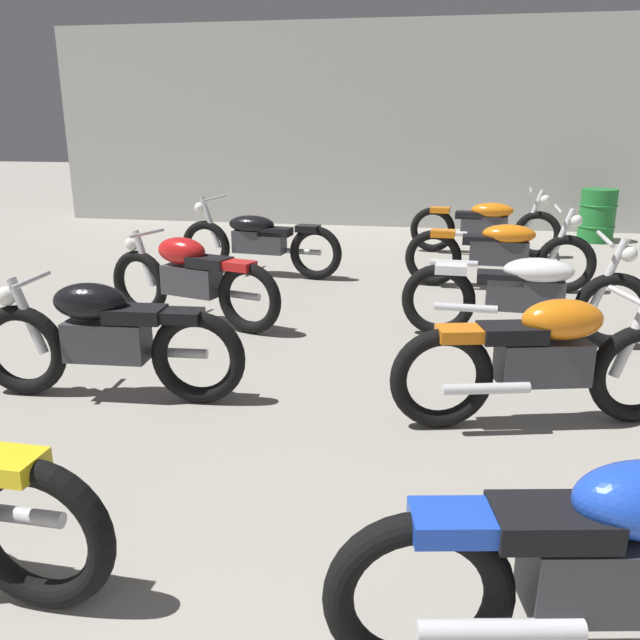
% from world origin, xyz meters
% --- Properties ---
extents(back_wall, '(13.01, 0.24, 3.60)m').
position_xyz_m(back_wall, '(0.00, 13.25, 1.80)').
color(back_wall, '#B2B2AD').
rests_on(back_wall, ground).
extents(motorcycle_left_row_2, '(1.97, 0.48, 0.88)m').
position_xyz_m(motorcycle_left_row_2, '(-1.46, 4.85, 0.46)').
color(motorcycle_left_row_2, black).
rests_on(motorcycle_left_row_2, ground).
extents(motorcycle_left_row_3, '(1.92, 0.71, 0.88)m').
position_xyz_m(motorcycle_left_row_3, '(-1.53, 6.67, 0.46)').
color(motorcycle_left_row_3, black).
rests_on(motorcycle_left_row_3, ground).
extents(motorcycle_left_row_4, '(2.17, 0.68, 0.97)m').
position_xyz_m(motorcycle_left_row_4, '(-1.44, 8.81, 0.45)').
color(motorcycle_left_row_4, black).
rests_on(motorcycle_left_row_4, ground).
extents(motorcycle_right_row_1, '(1.96, 0.63, 0.88)m').
position_xyz_m(motorcycle_right_row_1, '(1.45, 2.87, 0.46)').
color(motorcycle_right_row_1, black).
rests_on(motorcycle_right_row_1, ground).
extents(motorcycle_right_row_2, '(1.94, 0.68, 0.88)m').
position_xyz_m(motorcycle_right_row_2, '(1.51, 4.96, 0.46)').
color(motorcycle_right_row_2, black).
rests_on(motorcycle_right_row_2, ground).
extents(motorcycle_right_row_3, '(2.17, 0.68, 0.97)m').
position_xyz_m(motorcycle_right_row_3, '(1.59, 6.69, 0.45)').
color(motorcycle_right_row_3, black).
rests_on(motorcycle_right_row_3, ground).
extents(motorcycle_right_row_4, '(2.17, 0.68, 0.97)m').
position_xyz_m(motorcycle_right_row_4, '(1.51, 8.63, 0.45)').
color(motorcycle_right_row_4, black).
rests_on(motorcycle_right_row_4, ground).
extents(motorcycle_right_row_5, '(2.17, 0.68, 0.97)m').
position_xyz_m(motorcycle_right_row_5, '(1.47, 10.72, 0.45)').
color(motorcycle_right_row_5, black).
rests_on(motorcycle_right_row_5, ground).
extents(oil_drum, '(0.59, 0.59, 0.85)m').
position_xyz_m(oil_drum, '(3.33, 12.17, 0.43)').
color(oil_drum, '#1E722D').
rests_on(oil_drum, ground).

